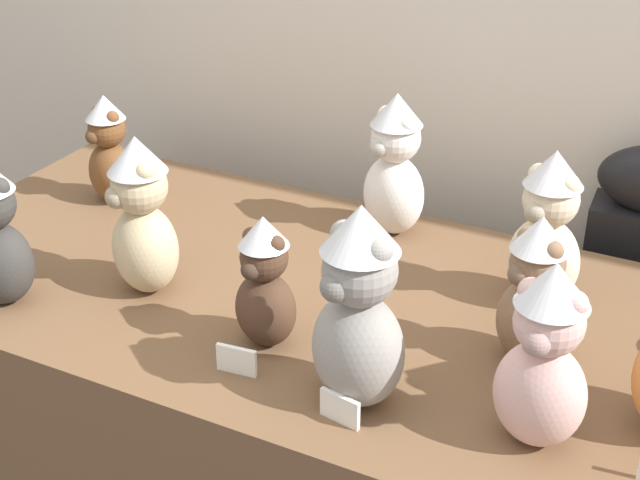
# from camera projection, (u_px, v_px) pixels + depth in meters

# --- Properties ---
(display_table) EXTENTS (1.74, 0.81, 0.74)m
(display_table) POSITION_uv_depth(u_px,v_px,m) (320.00, 448.00, 1.94)
(display_table) COLOR brown
(display_table) RESTS_ON ground_plane
(instrument_case) EXTENTS (0.29, 0.14, 0.94)m
(instrument_case) POSITION_uv_depth(u_px,v_px,m) (637.00, 340.00, 2.10)
(instrument_case) COLOR black
(instrument_case) RESTS_ON ground_plane
(teddy_bear_sand) EXTENTS (0.18, 0.17, 0.31)m
(teddy_bear_sand) POSITION_uv_depth(u_px,v_px,m) (142.00, 218.00, 1.71)
(teddy_bear_sand) COLOR #CCB78E
(teddy_bear_sand) RESTS_ON display_table
(teddy_bear_mocha) EXTENTS (0.16, 0.15, 0.27)m
(teddy_bear_mocha) POSITION_uv_depth(u_px,v_px,m) (534.00, 293.00, 1.52)
(teddy_bear_mocha) COLOR #7F6047
(teddy_bear_mocha) RESTS_ON display_table
(teddy_bear_cocoa) EXTENTS (0.12, 0.11, 0.25)m
(teddy_bear_cocoa) POSITION_uv_depth(u_px,v_px,m) (265.00, 283.00, 1.57)
(teddy_bear_cocoa) COLOR #4C3323
(teddy_bear_cocoa) RESTS_ON display_table
(teddy_bear_ash) EXTENTS (0.19, 0.18, 0.34)m
(teddy_bear_ash) POSITION_uv_depth(u_px,v_px,m) (359.00, 309.00, 1.41)
(teddy_bear_ash) COLOR gray
(teddy_bear_ash) RESTS_ON display_table
(teddy_bear_blush) EXTENTS (0.15, 0.13, 0.30)m
(teddy_bear_blush) POSITION_uv_depth(u_px,v_px,m) (544.00, 358.00, 1.33)
(teddy_bear_blush) COLOR beige
(teddy_bear_blush) RESTS_ON display_table
(teddy_bear_chestnut) EXTENTS (0.14, 0.13, 0.25)m
(teddy_bear_chestnut) POSITION_uv_depth(u_px,v_px,m) (109.00, 150.00, 2.07)
(teddy_bear_chestnut) COLOR brown
(teddy_bear_chestnut) RESTS_ON display_table
(teddy_bear_snow) EXTENTS (0.18, 0.17, 0.31)m
(teddy_bear_snow) POSITION_uv_depth(u_px,v_px,m) (394.00, 166.00, 1.92)
(teddy_bear_snow) COLOR white
(teddy_bear_snow) RESTS_ON display_table
(teddy_bear_cream) EXTENTS (0.17, 0.16, 0.30)m
(teddy_bear_cream) POSITION_uv_depth(u_px,v_px,m) (547.00, 230.00, 1.68)
(teddy_bear_cream) COLOR beige
(teddy_bear_cream) RESTS_ON display_table
(name_card_front_left) EXTENTS (0.07, 0.02, 0.05)m
(name_card_front_left) POSITION_uv_depth(u_px,v_px,m) (340.00, 409.00, 1.43)
(name_card_front_left) COLOR white
(name_card_front_left) RESTS_ON display_table
(name_card_front_middle) EXTENTS (0.07, 0.02, 0.05)m
(name_card_front_middle) POSITION_uv_depth(u_px,v_px,m) (237.00, 360.00, 1.54)
(name_card_front_middle) COLOR white
(name_card_front_middle) RESTS_ON display_table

